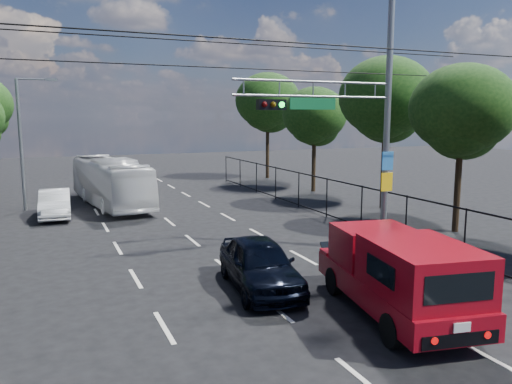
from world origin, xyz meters
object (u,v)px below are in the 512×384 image
signal_mast (361,111)px  white_van (55,204)px  red_pickup (397,272)px  navy_hatchback (260,264)px  white_bus (110,182)px

signal_mast → white_van: (-10.33, 11.41, -4.55)m
red_pickup → navy_hatchback: (-2.40, 3.22, -0.39)m
signal_mast → white_van: bearing=132.1°
signal_mast → white_van: signal_mast is taller
red_pickup → white_van: (-7.69, 17.01, -0.46)m
signal_mast → white_bus: (-7.28, 13.85, -3.88)m
red_pickup → white_bus: (-4.64, 19.45, 0.21)m
red_pickup → navy_hatchback: 4.04m
navy_hatchback → white_van: (-5.28, 13.79, -0.06)m
navy_hatchback → white_van: 14.77m
red_pickup → white_van: bearing=114.3°
white_van → navy_hatchback: bearing=-66.9°
signal_mast → red_pickup: size_ratio=1.57×
signal_mast → red_pickup: 7.42m
red_pickup → navy_hatchback: bearing=126.7°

